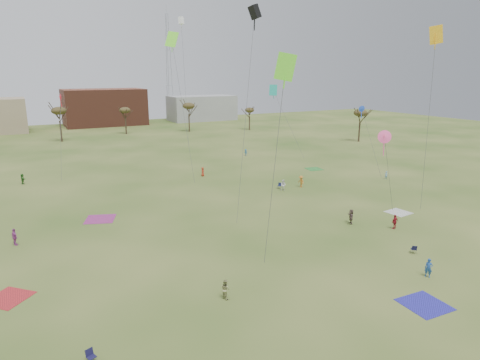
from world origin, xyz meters
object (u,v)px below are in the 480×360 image
camp_chair_right (279,187)px  spectator_fore_a (395,222)px  flyer_near_right (429,268)px  radio_tower (169,67)px  camp_chair_left (91,359)px  camp_chair_center (414,251)px

camp_chair_right → spectator_fore_a: bearing=-31.6°
flyer_near_right → radio_tower: radio_tower is taller
flyer_near_right → camp_chair_left: bearing=-128.0°
camp_chair_right → radio_tower: size_ratio=0.02×
flyer_near_right → camp_chair_center: (2.98, 4.03, -0.59)m
spectator_fore_a → radio_tower: bearing=-102.5°
spectator_fore_a → camp_chair_center: 6.73m
camp_chair_left → radio_tower: 140.09m
flyer_near_right → radio_tower: (21.44, 131.87, 18.36)m
spectator_fore_a → camp_chair_right: bearing=-89.6°
flyer_near_right → camp_chair_right: 30.67m
spectator_fore_a → camp_chair_left: spectator_fore_a is taller
camp_chair_center → camp_chair_right: bearing=-56.8°
flyer_near_right → camp_chair_left: 27.87m
flyer_near_right → camp_chair_center: bearing=109.8°
spectator_fore_a → camp_chair_center: (-3.58, -5.67, -0.59)m
camp_chair_center → camp_chair_right: size_ratio=1.00×
spectator_fore_a → radio_tower: size_ratio=0.04×
camp_chair_left → radio_tower: size_ratio=0.02×
camp_chair_center → camp_chair_right: 26.35m
camp_chair_right → radio_tower: radio_tower is taller
flyer_near_right → spectator_fore_a: bearing=112.2°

